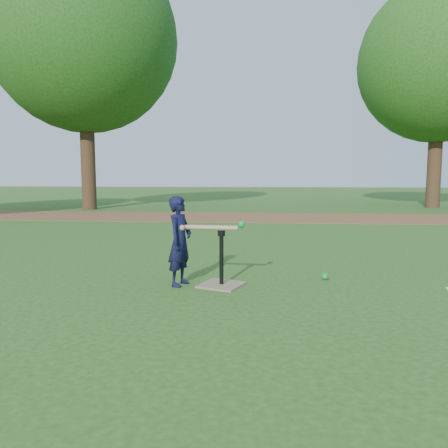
{
  "coord_description": "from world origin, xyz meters",
  "views": [
    {
      "loc": [
        0.24,
        -5.02,
        1.21
      ],
      "look_at": [
        -0.23,
        -0.06,
        0.65
      ],
      "focal_mm": 35.0,
      "sensor_mm": 36.0,
      "label": 1
    }
  ],
  "objects": [
    {
      "name": "ground",
      "position": [
        0.0,
        0.0,
        0.0
      ],
      "size": [
        80.0,
        80.0,
        0.0
      ],
      "primitive_type": "plane",
      "color": "#285116",
      "rests_on": "ground"
    },
    {
      "name": "swing_action",
      "position": [
        -0.31,
        -0.37,
        0.65
      ],
      "size": [
        0.71,
        0.16,
        0.1
      ],
      "color": "tan",
      "rests_on": "ground"
    },
    {
      "name": "child",
      "position": [
        -0.68,
        -0.37,
        0.49
      ],
      "size": [
        0.33,
        0.41,
        0.98
      ],
      "primitive_type": "imported",
      "rotation": [
        0.0,
        0.0,
        1.28
      ],
      "color": "black",
      "rests_on": "ground"
    },
    {
      "name": "batting_tee",
      "position": [
        -0.23,
        -0.36,
        0.11
      ],
      "size": [
        0.55,
        0.55,
        0.61
      ],
      "color": "#8A7457",
      "rests_on": "ground"
    },
    {
      "name": "tree_right",
      "position": [
        6.5,
        12.0,
        5.29
      ],
      "size": [
        5.8,
        5.8,
        8.21
      ],
      "color": "#382316",
      "rests_on": "ground"
    },
    {
      "name": "wiffle_ball_ground",
      "position": [
        0.94,
        0.03,
        0.04
      ],
      "size": [
        0.08,
        0.08,
        0.08
      ],
      "primitive_type": "sphere",
      "color": "#0D9738",
      "rests_on": "ground"
    },
    {
      "name": "tree_left",
      "position": [
        -6.0,
        10.0,
        5.87
      ],
      "size": [
        6.4,
        6.4,
        9.08
      ],
      "color": "#382316",
      "rests_on": "ground"
    },
    {
      "name": "dirt_strip",
      "position": [
        0.0,
        7.5,
        0.01
      ],
      "size": [
        24.0,
        3.0,
        0.01
      ],
      "primitive_type": "cube",
      "color": "brown",
      "rests_on": "ground"
    }
  ]
}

